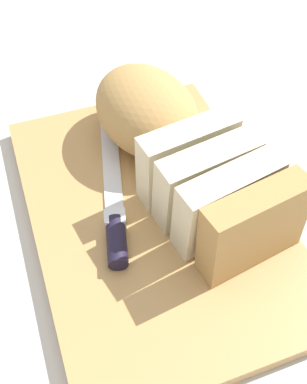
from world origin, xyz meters
name	(u,v)px	position (x,y,z in m)	size (l,w,h in m)	color
ground_plane	(154,219)	(0.00, 0.00, 0.00)	(3.00, 3.00, 0.00)	beige
cutting_board	(154,214)	(0.00, 0.00, 0.01)	(0.41, 0.28, 0.02)	tan
bread_loaf	(174,143)	(-0.05, 0.05, 0.07)	(0.32, 0.16, 0.10)	tan
bread_knife	(115,212)	(-0.01, -0.04, 0.03)	(0.27, 0.10, 0.02)	silver
crumb_near_knife	(202,188)	(0.00, 0.07, 0.02)	(0.00, 0.00, 0.00)	tan
crumb_near_loaf	(198,209)	(0.02, 0.05, 0.02)	(0.00, 0.00, 0.00)	tan
crumb_stray_left	(179,212)	(0.02, 0.02, 0.02)	(0.01, 0.01, 0.01)	tan
crumb_stray_right	(121,226)	(0.01, -0.04, 0.02)	(0.01, 0.01, 0.01)	tan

